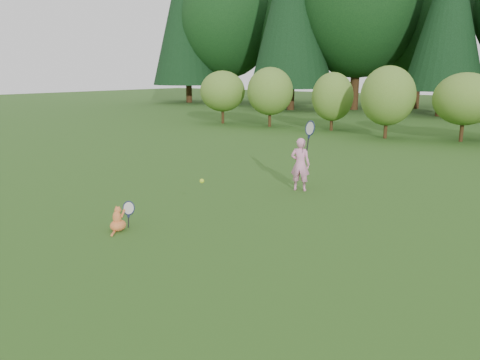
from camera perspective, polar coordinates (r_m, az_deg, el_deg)
The scene contains 5 objects.
ground at distance 8.10m, azimuth -4.59°, elevation -5.66°, with size 100.00×100.00×0.00m, color #1B4A14.
shrub_row at distance 19.41m, azimuth 22.19°, elevation 8.61°, with size 28.00×3.00×2.80m, color #537725, non-canonical shape.
child at distance 10.42m, azimuth 7.39°, elevation 2.05°, with size 0.70×0.45×1.77m.
cat at distance 8.08m, azimuth -14.63°, elevation -4.47°, with size 0.38×0.62×0.58m.
tennis_ball at distance 7.74m, azimuth -4.67°, elevation -0.12°, with size 0.08×0.08×0.08m.
Camera 1 is at (5.15, -5.68, 2.60)m, focal length 35.00 mm.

